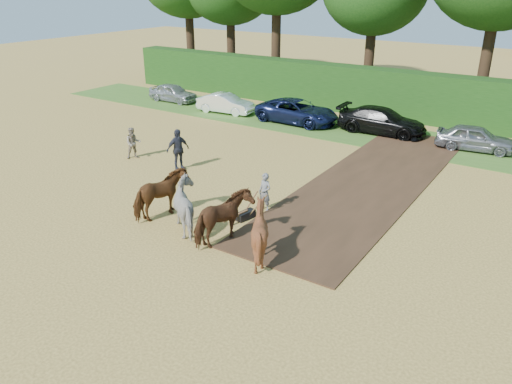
{
  "coord_description": "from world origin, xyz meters",
  "views": [
    {
      "loc": [
        8.55,
        -12.9,
        8.34
      ],
      "look_at": [
        -0.35,
        0.57,
        1.4
      ],
      "focal_mm": 35.0,
      "sensor_mm": 36.0,
      "label": 1
    }
  ],
  "objects_px": {
    "spectator_far": "(178,150)",
    "parked_cars": "(432,132)",
    "spectator_near": "(133,143)",
    "plough_team": "(208,212)"
  },
  "relations": [
    {
      "from": "spectator_near",
      "to": "parked_cars",
      "type": "distance_m",
      "value": 15.77
    },
    {
      "from": "spectator_far",
      "to": "parked_cars",
      "type": "xyz_separation_m",
      "value": [
        8.85,
        10.46,
        -0.29
      ]
    },
    {
      "from": "spectator_near",
      "to": "spectator_far",
      "type": "distance_m",
      "value": 2.95
    },
    {
      "from": "spectator_far",
      "to": "parked_cars",
      "type": "distance_m",
      "value": 13.7
    },
    {
      "from": "spectator_far",
      "to": "plough_team",
      "type": "height_order",
      "value": "spectator_far"
    },
    {
      "from": "spectator_near",
      "to": "parked_cars",
      "type": "xyz_separation_m",
      "value": [
        11.79,
        10.47,
        -0.1
      ]
    },
    {
      "from": "spectator_far",
      "to": "plough_team",
      "type": "bearing_deg",
      "value": -110.41
    },
    {
      "from": "plough_team",
      "to": "parked_cars",
      "type": "distance_m",
      "value": 15.29
    },
    {
      "from": "spectator_near",
      "to": "spectator_far",
      "type": "relative_size",
      "value": 0.8
    },
    {
      "from": "spectator_near",
      "to": "spectator_far",
      "type": "xyz_separation_m",
      "value": [
        2.94,
        0.02,
        0.19
      ]
    }
  ]
}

